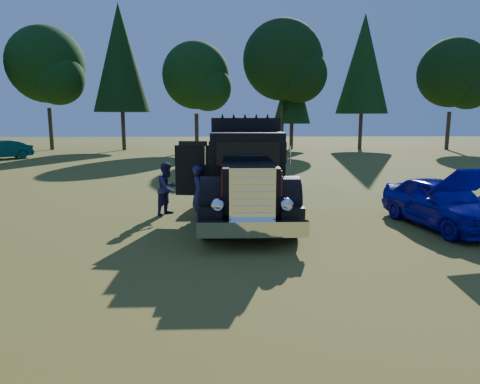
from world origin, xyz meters
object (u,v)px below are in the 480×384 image
diamond_t_truck (246,177)px  hotrod_coupe (442,203)px  spectator_far (168,189)px  distant_teal_car (2,150)px  spectator_near (199,193)px

diamond_t_truck → hotrod_coupe: diamond_t_truck is taller
hotrod_coupe → spectator_far: bearing=166.7°
spectator_far → distant_teal_car: (-14.78, 18.92, -0.15)m
diamond_t_truck → hotrod_coupe: bearing=-12.5°
hotrod_coupe → spectator_near: (-6.76, 1.07, 0.12)m
hotrod_coupe → spectator_near: bearing=171.0°
distant_teal_car → spectator_near: bearing=-7.2°
spectator_near → spectator_far: (-1.03, 0.76, 0.01)m
spectator_near → spectator_far: size_ratio=0.99×
diamond_t_truck → spectator_near: bearing=-175.3°
diamond_t_truck → spectator_far: (-2.42, 0.65, -0.46)m
spectator_far → distant_teal_car: spectator_far is taller
spectator_far → diamond_t_truck: bearing=-76.0°
spectator_far → distant_teal_car: 24.01m
diamond_t_truck → spectator_near: (-1.39, -0.11, -0.47)m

